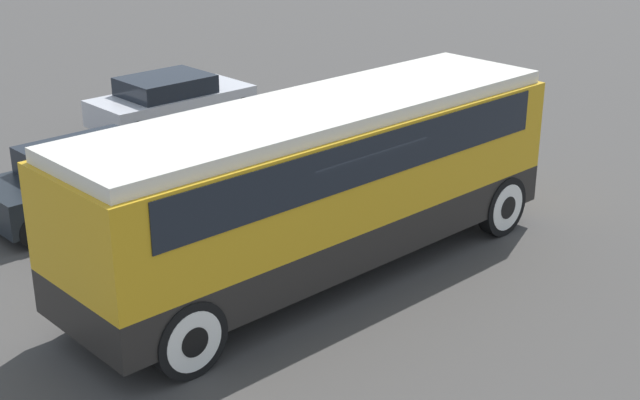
{
  "coord_description": "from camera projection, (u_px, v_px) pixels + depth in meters",
  "views": [
    {
      "loc": [
        -9.53,
        -10.17,
        6.85
      ],
      "look_at": [
        0.0,
        0.0,
        1.37
      ],
      "focal_mm": 50.0,
      "sensor_mm": 36.0,
      "label": 1
    }
  ],
  "objects": [
    {
      "name": "tour_bus",
      "position": [
        324.0,
        172.0,
        14.87
      ],
      "size": [
        9.27,
        2.52,
        3.05
      ],
      "color": "black",
      "rests_on": "ground_plane"
    },
    {
      "name": "ground_plane",
      "position": [
        320.0,
        273.0,
        15.48
      ],
      "size": [
        120.0,
        120.0,
        0.0
      ],
      "primitive_type": "plane",
      "color": "#423F3D"
    },
    {
      "name": "parked_car_near",
      "position": [
        93.0,
        177.0,
        17.9
      ],
      "size": [
        4.47,
        1.89,
        1.47
      ],
      "color": "black",
      "rests_on": "ground_plane"
    },
    {
      "name": "parked_car_mid",
      "position": [
        171.0,
        101.0,
        23.37
      ],
      "size": [
        4.25,
        1.93,
        1.41
      ],
      "color": "#BCBCC1",
      "rests_on": "ground_plane"
    }
  ]
}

